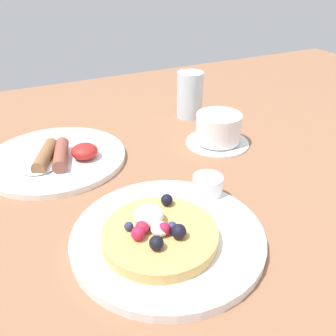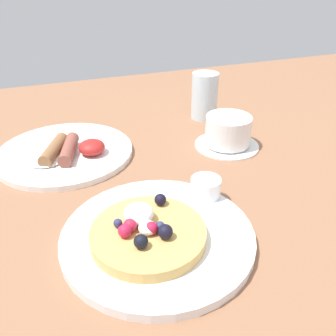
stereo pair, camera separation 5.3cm
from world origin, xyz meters
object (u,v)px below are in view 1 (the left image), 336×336
(coffee_cup, at_px, (218,127))
(water_glass, at_px, (190,95))
(pancake_plate, at_px, (168,236))
(syrup_ramekin, at_px, (208,185))
(breakfast_plate, at_px, (56,158))
(coffee_saucer, at_px, (217,142))

(coffee_cup, relative_size, water_glass, 1.05)
(pancake_plate, xyz_separation_m, syrup_ramekin, (0.10, 0.06, 0.02))
(breakfast_plate, xyz_separation_m, coffee_saucer, (0.31, -0.08, -0.00))
(breakfast_plate, bearing_deg, coffee_cup, -13.53)
(syrup_ramekin, bearing_deg, breakfast_plate, 128.27)
(syrup_ramekin, xyz_separation_m, breakfast_plate, (-0.18, 0.23, -0.02))
(coffee_cup, height_order, water_glass, water_glass)
(coffee_cup, bearing_deg, syrup_ramekin, -128.26)
(pancake_plate, xyz_separation_m, coffee_saucer, (0.22, 0.21, -0.00))
(syrup_ramekin, height_order, coffee_saucer, syrup_ramekin)
(coffee_cup, bearing_deg, water_glass, 82.39)
(coffee_cup, bearing_deg, coffee_saucer, -120.78)
(pancake_plate, distance_m, coffee_cup, 0.31)
(pancake_plate, height_order, breakfast_plate, pancake_plate)
(pancake_plate, height_order, syrup_ramekin, syrup_ramekin)
(syrup_ramekin, height_order, water_glass, water_glass)
(pancake_plate, bearing_deg, water_glass, 56.43)
(syrup_ramekin, distance_m, coffee_cup, 0.20)
(coffee_saucer, bearing_deg, breakfast_plate, 166.22)
(breakfast_plate, distance_m, coffee_cup, 0.32)
(water_glass, bearing_deg, breakfast_plate, -167.04)
(pancake_plate, bearing_deg, coffee_saucer, 43.93)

